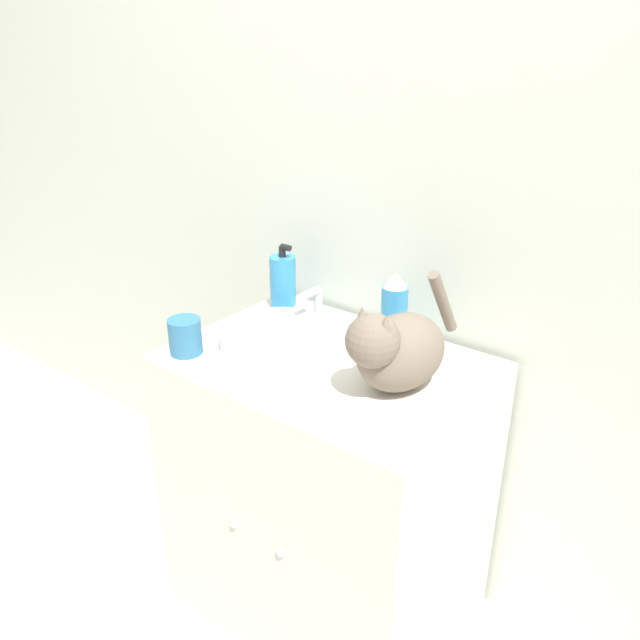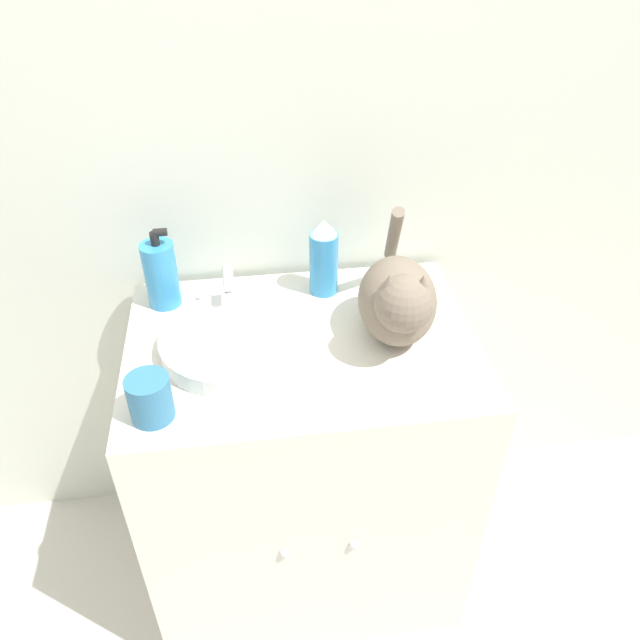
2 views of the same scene
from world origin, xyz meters
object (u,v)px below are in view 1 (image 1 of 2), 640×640
cup (185,336)px  cat (396,349)px  spray_bottle (394,310)px  soap_bottle (283,282)px

cup → cat: bearing=18.5°
spray_bottle → cup: (-0.38, -0.37, -0.05)m
cat → spray_bottle: size_ratio=1.92×
spray_bottle → cup: size_ratio=2.07×
cup → soap_bottle: bearing=89.6°
soap_bottle → spray_bottle: 0.38m
spray_bottle → cat: bearing=-57.2°
soap_bottle → cup: (-0.00, -0.37, -0.04)m
cat → soap_bottle: cat is taller
cat → spray_bottle: (-0.13, 0.20, -0.01)m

